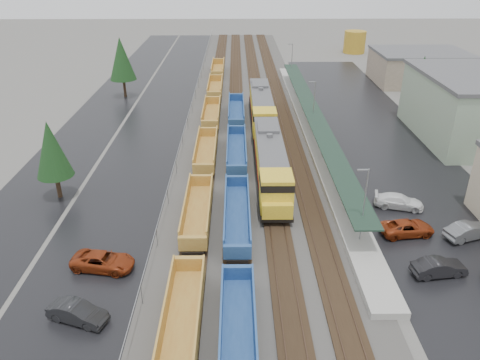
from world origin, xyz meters
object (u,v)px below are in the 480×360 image
object	(u,v)px
well_string_blue	(237,215)
storage_tank	(355,42)
parked_car_east_b	(407,228)
parked_car_west_b	(78,313)
parked_car_east_a	(439,268)
well_string_yellow	(206,152)
locomotive_lead	(271,163)
parked_car_east_c	(399,201)
parked_car_west_c	(103,261)
locomotive_trail	(262,108)
parked_car_east_e	(469,231)

from	to	relation	value
well_string_blue	storage_tank	bearing A→B (deg)	69.99
parked_car_east_b	storage_tank	bearing A→B (deg)	-17.02
parked_car_west_b	parked_car_east_a	world-z (taller)	parked_car_east_a
parked_car_east_a	well_string_yellow	bearing A→B (deg)	32.40
well_string_yellow	parked_car_east_b	bearing A→B (deg)	-41.63
locomotive_lead	parked_car_east_c	distance (m)	14.88
well_string_yellow	storage_tank	bearing A→B (deg)	63.23
well_string_blue	parked_car_east_a	distance (m)	19.15
parked_car_east_b	well_string_yellow	bearing A→B (deg)	41.01
parked_car_west_b	parked_car_east_b	bearing A→B (deg)	-48.54
parked_car_west_c	storage_tank	bearing A→B (deg)	-15.03
parked_car_west_c	parked_car_east_c	world-z (taller)	parked_car_west_c
well_string_blue	parked_car_west_c	xyz separation A→B (m)	(-11.73, -7.16, -0.37)
storage_tank	parked_car_west_c	xyz separation A→B (m)	(-43.54, -94.51, -2.09)
locomotive_trail	storage_tank	xyz separation A→B (m)	(27.81, 56.99, 0.22)
storage_tank	parked_car_east_e	distance (m)	90.57
parked_car_west_b	parked_car_east_a	xyz separation A→B (m)	(29.23, 5.23, 0.01)
parked_car_west_b	parked_car_east_b	distance (m)	30.89
parked_car_west_b	parked_car_east_c	world-z (taller)	parked_car_west_b
locomotive_trail	parked_car_west_b	size ratio (longest dim) A/B	4.76
locomotive_trail	parked_car_west_b	distance (m)	46.82
locomotive_lead	parked_car_west_c	distance (m)	22.89
parked_car_east_c	parked_car_east_e	world-z (taller)	parked_car_east_e
well_string_yellow	parked_car_east_a	xyz separation A→B (m)	(21.23, -24.74, -0.39)
parked_car_east_a	locomotive_lead	bearing A→B (deg)	28.49
parked_car_east_b	locomotive_trail	bearing A→B (deg)	13.96
parked_car_east_a	parked_car_east_c	size ratio (longest dim) A/B	0.91
locomotive_lead	parked_car_east_b	xyz separation A→B (m)	(12.61, -11.32, -1.90)
storage_tank	parked_car_east_b	xyz separation A→B (m)	(-15.20, -89.31, -2.12)
parked_car_west_c	parked_car_east_c	size ratio (longest dim) A/B	1.06
locomotive_lead	parked_car_east_a	size ratio (longest dim) A/B	4.71
locomotive_lead	parked_car_east_a	bearing A→B (deg)	-53.28
well_string_yellow	parked_car_west_b	distance (m)	31.02
well_string_yellow	parked_car_east_c	bearing A→B (deg)	-31.25
well_string_blue	parked_car_west_b	distance (m)	18.14
well_string_blue	parked_car_west_c	bearing A→B (deg)	-148.60
parked_car_east_c	parked_car_west_b	bearing A→B (deg)	134.25
storage_tank	parked_car_east_a	bearing A→B (deg)	-98.66
well_string_yellow	parked_car_east_e	size ratio (longest dim) A/B	22.02
storage_tank	well_string_blue	bearing A→B (deg)	-110.01
storage_tank	parked_car_east_a	xyz separation A→B (m)	(-14.58, -95.72, -2.08)
parked_car_east_a	parked_car_east_c	xyz separation A→B (m)	(0.25, 11.70, -0.02)
parked_car_east_b	parked_car_east_c	world-z (taller)	parked_car_east_c
locomotive_lead	parked_car_east_e	distance (m)	22.01
parked_car_east_a	parked_car_east_e	bearing A→B (deg)	-50.15
storage_tank	parked_car_east_e	xyz separation A→B (m)	(-9.49, -90.05, -2.04)
locomotive_lead	well_string_blue	distance (m)	10.29
well_string_blue	parked_car_east_e	bearing A→B (deg)	-6.88
storage_tank	locomotive_trail	bearing A→B (deg)	-116.01
parked_car_west_c	parked_car_west_b	bearing A→B (deg)	-172.74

